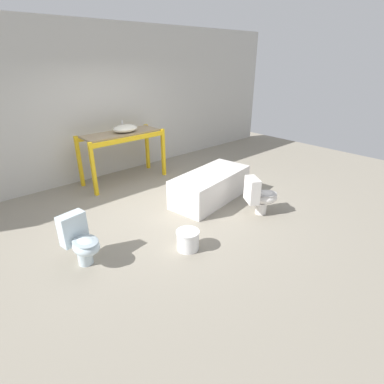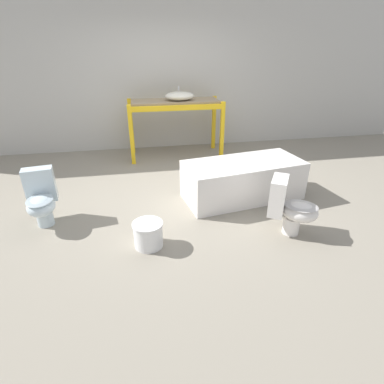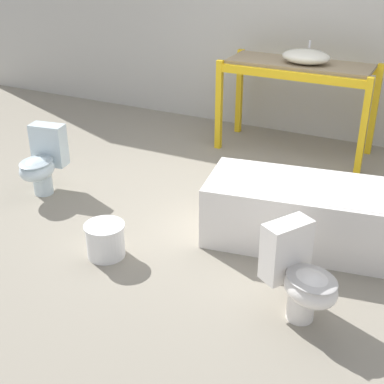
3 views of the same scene
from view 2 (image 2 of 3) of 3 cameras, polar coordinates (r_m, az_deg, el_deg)
name	(u,v)px [view 2 (image 2 of 3)]	position (r m, az deg, el deg)	size (l,w,h in m)	color
ground_plane	(180,190)	(4.60, -2.33, 0.44)	(12.00, 12.00, 0.00)	gray
warehouse_wall_rear	(162,67)	(6.36, -5.77, 22.62)	(10.80, 0.08, 3.20)	beige
shelving_rack	(175,110)	(5.83, -3.24, 15.28)	(1.75, 0.71, 1.07)	yellow
sink_basin	(180,96)	(5.74, -2.39, 17.80)	(0.54, 0.38, 0.24)	silver
bathtub_main	(243,177)	(4.31, 9.69, 2.80)	(1.75, 0.99, 0.54)	white
toilet_near	(41,199)	(4.03, -26.81, -1.13)	(0.42, 0.59, 0.67)	silver
toilet_far	(291,207)	(3.61, 18.26, -2.69)	(0.64, 0.57, 0.67)	white
bucket_white	(148,234)	(3.33, -8.34, -7.89)	(0.34, 0.34, 0.29)	white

